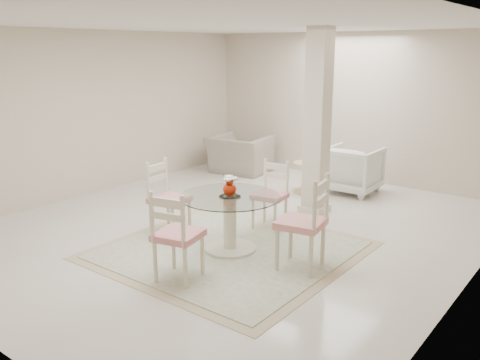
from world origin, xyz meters
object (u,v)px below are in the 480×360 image
Objects in this scene: dining_table at (230,223)px; dining_chair_west at (165,193)px; column at (318,123)px; dining_chair_east at (308,216)px; side_table at (308,179)px; recliner_taupe at (240,154)px; dining_chair_south at (175,230)px; armchair_white at (352,169)px; red_vase at (230,186)px; dining_chair_north at (272,190)px.

dining_chair_west reaches higher than dining_table.
column reaches higher than dining_chair_east.
side_table is at bearing 125.96° from column.
column is 2.94m from recliner_taupe.
dining_chair_east is 3.20m from side_table.
dining_chair_west is at bearing -95.31° from dining_chair_east.
dining_chair_south reaches higher than armchair_white.
red_vase is 1.05m from dining_chair_west.
dining_chair_south is at bearing 89.37° from armchair_white.
dining_chair_north is 0.93× the size of dining_chair_west.
dining_chair_south is at bearing -89.24° from column.
recliner_taupe is 2.12× the size of side_table.
dining_table is (-0.05, -1.98, -1.00)m from column.
dining_chair_east is 4.70m from recliner_taupe.
recliner_taupe is (-2.32, 2.28, -0.17)m from dining_chair_north.
dining_chair_north is 0.92× the size of dining_chair_south.
dining_table is 1.06m from dining_chair_east.
armchair_white is (-0.03, 1.34, -0.95)m from column.
dining_chair_west is at bearing 71.55° from armchair_white.
dining_table is at bearing 161.57° from red_vase.
dining_chair_north is (-1.10, 0.93, -0.09)m from dining_chair_east.
dining_chair_south is (-0.94, -1.10, -0.05)m from dining_chair_east.
red_vase is at bearing 88.20° from armchair_white.
dining_chair_west is 3.56m from armchair_white.
column is 10.78× the size of red_vase.
side_table is at bearing -93.56° from dining_chair_south.
armchair_white is (2.41, 0.03, 0.03)m from recliner_taupe.
dining_chair_north is (-0.08, 1.01, -0.28)m from red_vase.
red_vase is at bearing -92.94° from dining_chair_north.
dining_table is 1.08× the size of recliner_taupe.
column is 2.45m from dining_chair_west.
side_table is (-0.61, 0.84, -1.11)m from column.
armchair_white is at bearing 89.79° from red_vase.
armchair_white is at bearing 40.63° from side_table.
side_table is at bearing 101.32° from dining_table.
side_table is at bearing -159.72° from dining_chair_east.
red_vase is at bearing -91.31° from column.
dining_table is 4.81× the size of red_vase.
dining_chair_south is 0.99× the size of recliner_taupe.
red_vase is 1.05m from dining_chair_south.
dining_chair_east is at bearing -62.79° from column.
dining_chair_south is (0.04, -3.00, -0.77)m from column.
red_vase is at bearing -98.40° from dining_chair_south.
recliner_taupe is at bearing -143.01° from dining_chair_east.
red_vase reaches higher than side_table.
red_vase is (-0.05, -1.98, -0.53)m from column.
dining_chair_south is (0.09, -1.02, 0.23)m from dining_table.
recliner_taupe is (-1.38, 3.38, -0.21)m from dining_chair_west.
dining_table is at bearing -91.33° from column.
column is 2.05m from red_vase.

